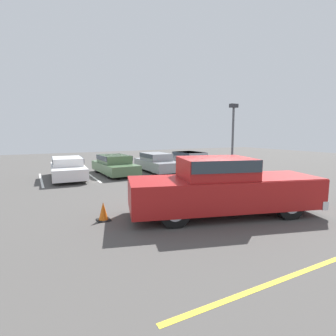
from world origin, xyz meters
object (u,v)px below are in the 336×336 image
Objects in this scene: parked_sedan_b at (114,164)px; parked_sedan_d at (190,160)px; light_post at (233,127)px; parked_sedan_a at (68,167)px; parked_sedan_c at (156,162)px; traffic_cone at (103,212)px; pickup_truck at (224,187)px; wheel_stop_curb at (156,165)px.

parked_sedan_d reaches higher than parked_sedan_b.
light_post reaches higher than parked_sedan_d.
parked_sedan_d is at bearing 94.15° from parked_sedan_a.
parked_sedan_c is at bearing 93.20° from parked_sedan_a.
parked_sedan_c is (2.90, -0.20, 0.02)m from parked_sedan_b.
pickup_truck is at bearing -18.88° from traffic_cone.
parked_sedan_b reaches higher than parked_sedan_a.
pickup_truck reaches higher than parked_sedan_a.
parked_sedan_a is 0.95× the size of light_post.
parked_sedan_a is 8.48m from traffic_cone.
pickup_truck reaches higher than parked_sedan_d.
light_post is at bearing 89.65° from parked_sedan_b.
light_post is 7.12m from wheel_stop_curb.
wheel_stop_curb is at bearing -157.88° from parked_sedan_d.
parked_sedan_a is at bearing -88.38° from parked_sedan_b.
parked_sedan_c is at bearing -114.45° from wheel_stop_curb.
parked_sedan_c is (2.10, 9.73, -0.26)m from pickup_truck.
parked_sedan_b reaches higher than traffic_cone.
parked_sedan_d reaches higher than traffic_cone.
wheel_stop_curb is (-1.38, 3.06, -0.60)m from parked_sedan_d.
parked_sedan_d reaches higher than parked_sedan_a.
pickup_truck is at bearing -132.35° from light_post.
wheel_stop_curb is (7.24, 11.67, -0.20)m from traffic_cone.
parked_sedan_c reaches higher than parked_sedan_d.
parked_sedan_c is at bearing -89.36° from parked_sedan_d.
parked_sedan_a is 2.89m from parked_sedan_b.
traffic_cone is at bearing -20.80° from parked_sedan_b.
wheel_stop_curb is (7.24, 3.20, -0.60)m from parked_sedan_a.
pickup_truck is 3.27× the size of wheel_stop_curb.
pickup_truck is at bearing 2.21° from parked_sedan_b.
light_post is at bearing 93.28° from parked_sedan_d.
parked_sedan_a is at bearing 127.09° from pickup_truck.
light_post is (9.40, 10.31, 2.23)m from pickup_truck.
light_post reaches higher than parked_sedan_b.
pickup_truck is 11.05m from parked_sedan_d.
parked_sedan_b is (-0.81, 9.94, -0.28)m from pickup_truck.
light_post reaches higher than parked_sedan_c.
parked_sedan_c reaches higher than traffic_cone.
parked_sedan_a is at bearing -89.41° from parked_sedan_c.
traffic_cone is 13.74m from wheel_stop_curb.
parked_sedan_a is 1.08× the size of parked_sedan_d.
parked_sedan_d is (4.94, 9.88, -0.27)m from pickup_truck.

